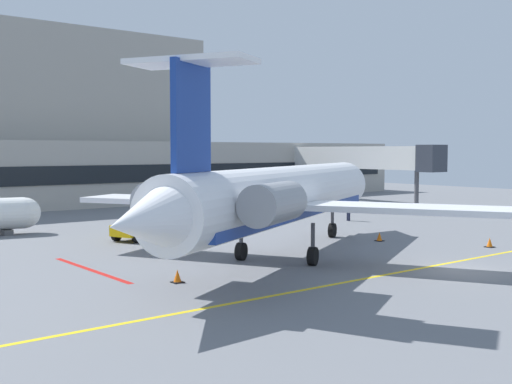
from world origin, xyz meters
TOP-DOWN VIEW (x-y plane):
  - ground at (-0.00, 0.00)m, footprint 120.00×120.00m
  - terminal_building at (0.65, 49.26)m, footprint 76.01×16.94m
  - jet_bridge_west at (26.55, 29.22)m, footprint 2.40×20.07m
  - regional_jet at (-4.64, 7.18)m, footprint 26.81×20.92m
  - baggage_tug at (20.55, 29.77)m, footprint 4.23×2.96m
  - pushback_tractor at (-5.90, 18.58)m, footprint 4.51×3.10m
  - marshaller at (11.40, 17.61)m, footprint 0.34×0.82m
  - safety_cone_alpha at (4.58, 8.65)m, footprint 0.47×0.47m
  - safety_cone_bravo at (7.56, 3.06)m, footprint 0.47×0.47m
  - safety_cone_charlie at (-11.55, 5.82)m, footprint 0.47×0.47m

SIDE VIEW (x-z plane):
  - ground at x=0.00m, z-range -0.10..0.00m
  - safety_cone_alpha at x=4.58m, z-range -0.03..0.52m
  - safety_cone_bravo at x=7.56m, z-range -0.03..0.52m
  - safety_cone_charlie at x=-11.55m, z-range -0.03..0.52m
  - baggage_tug at x=20.55m, z-range -0.08..1.91m
  - pushback_tractor at x=-5.90m, z-range -0.09..2.02m
  - marshaller at x=11.40m, z-range 0.02..1.97m
  - regional_jet at x=-4.64m, z-range -1.17..7.66m
  - jet_bridge_west at x=26.55m, z-range 1.66..7.74m
  - terminal_building at x=0.65m, z-range -2.09..16.27m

